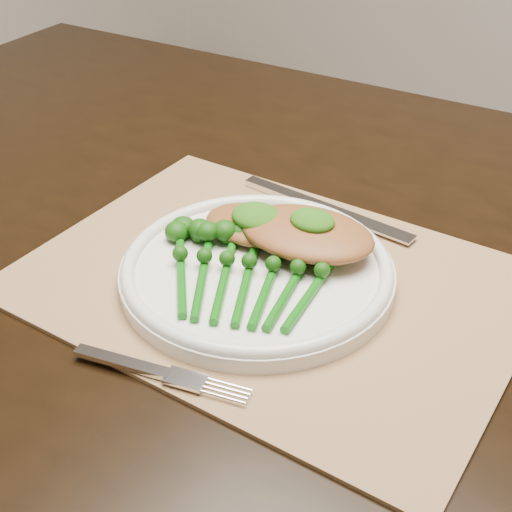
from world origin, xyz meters
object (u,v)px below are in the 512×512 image
Objects in this scene: placemat at (272,283)px; chicken_fillet_left at (256,225)px; dining_table at (297,445)px; dinner_plate at (257,270)px; broccolini_bundle at (246,281)px.

chicken_fillet_left reaches higher than placemat.
dining_table is at bearing 101.52° from placemat.
dinner_plate is (0.01, -0.12, 0.39)m from dining_table.
broccolini_bundle reaches higher than placemat.
placemat is 0.04m from broccolini_bundle.
placemat is at bearing -50.50° from chicken_fillet_left.
placemat is at bearing 27.45° from dinner_plate.
chicken_fillet_left is at bearing 95.29° from broccolini_bundle.
dinner_plate is 1.26× the size of broccolini_bundle.
dining_table is 0.41m from chicken_fillet_left.
dining_table is 0.43m from broccolini_bundle.
chicken_fillet_left is (-0.04, 0.05, 0.02)m from dinner_plate.
placemat is 0.02m from dinner_plate.
dining_table is 3.40× the size of placemat.
dining_table is at bearing 96.57° from dinner_plate.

